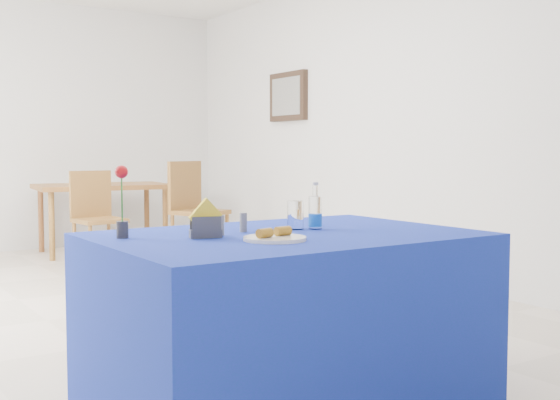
{
  "coord_description": "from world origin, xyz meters",
  "views": [
    {
      "loc": [
        -1.8,
        -4.65,
        1.12
      ],
      "look_at": [
        -0.24,
        -2.31,
        0.92
      ],
      "focal_mm": 45.0,
      "sensor_mm": 36.0,
      "label": 1
    }
  ],
  "objects_px": {
    "water_bottle": "(315,214)",
    "chair_bg_right": "(193,203)",
    "oak_table": "(102,191)",
    "chair_bg_left": "(96,212)",
    "blue_table": "(286,319)",
    "plate": "(275,239)"
  },
  "relations": [
    {
      "from": "blue_table",
      "to": "water_bottle",
      "type": "xyz_separation_m",
      "value": [
        0.21,
        0.07,
        0.45
      ]
    },
    {
      "from": "plate",
      "to": "oak_table",
      "type": "relative_size",
      "value": 0.17
    },
    {
      "from": "blue_table",
      "to": "chair_bg_right",
      "type": "bearing_deg",
      "value": 68.93
    },
    {
      "from": "plate",
      "to": "oak_table",
      "type": "height_order",
      "value": "plate"
    },
    {
      "from": "plate",
      "to": "blue_table",
      "type": "height_order",
      "value": "plate"
    },
    {
      "from": "chair_bg_right",
      "to": "chair_bg_left",
      "type": "bearing_deg",
      "value": 150.69
    },
    {
      "from": "blue_table",
      "to": "chair_bg_left",
      "type": "relative_size",
      "value": 1.72
    },
    {
      "from": "water_bottle",
      "to": "chair_bg_right",
      "type": "bearing_deg",
      "value": 71.32
    },
    {
      "from": "blue_table",
      "to": "oak_table",
      "type": "xyz_separation_m",
      "value": [
        0.93,
        4.96,
        0.3
      ]
    },
    {
      "from": "water_bottle",
      "to": "chair_bg_left",
      "type": "bearing_deg",
      "value": 85.24
    },
    {
      "from": "blue_table",
      "to": "oak_table",
      "type": "bearing_deg",
      "value": 79.35
    },
    {
      "from": "blue_table",
      "to": "oak_table",
      "type": "height_order",
      "value": "blue_table"
    },
    {
      "from": "plate",
      "to": "water_bottle",
      "type": "relative_size",
      "value": 1.18
    },
    {
      "from": "plate",
      "to": "blue_table",
      "type": "xyz_separation_m",
      "value": [
        0.18,
        0.18,
        -0.39
      ]
    },
    {
      "from": "water_bottle",
      "to": "chair_bg_left",
      "type": "distance_m",
      "value": 4.0
    },
    {
      "from": "plate",
      "to": "chair_bg_left",
      "type": "relative_size",
      "value": 0.27
    },
    {
      "from": "chair_bg_left",
      "to": "chair_bg_right",
      "type": "xyz_separation_m",
      "value": [
        0.96,
        -0.15,
        0.05
      ]
    },
    {
      "from": "chair_bg_right",
      "to": "oak_table",
      "type": "bearing_deg",
      "value": 97.38
    },
    {
      "from": "blue_table",
      "to": "oak_table",
      "type": "distance_m",
      "value": 5.06
    },
    {
      "from": "chair_bg_left",
      "to": "chair_bg_right",
      "type": "relative_size",
      "value": 0.92
    },
    {
      "from": "oak_table",
      "to": "chair_bg_right",
      "type": "height_order",
      "value": "chair_bg_right"
    },
    {
      "from": "plate",
      "to": "water_bottle",
      "type": "xyz_separation_m",
      "value": [
        0.38,
        0.24,
        0.06
      ]
    }
  ]
}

